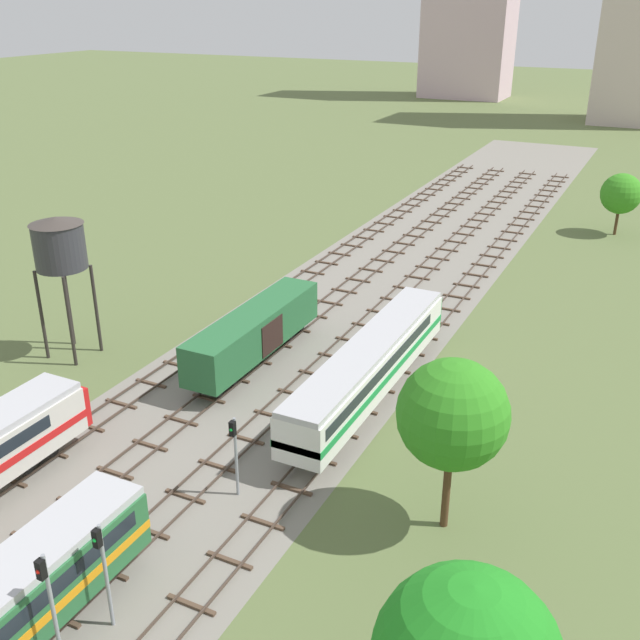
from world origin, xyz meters
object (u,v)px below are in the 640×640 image
freight_boxcar_left_midfar (255,331)px  signal_post_mid (103,564)px  water_tower (59,245)px  signal_post_near (235,447)px  diesel_railcar_centre_mid (370,364)px  signal_post_nearest (50,603)px

freight_boxcar_left_midfar → signal_post_mid: (6.91, -23.16, 0.80)m
signal_post_mid → water_tower: bearing=136.2°
water_tower → signal_post_near: water_tower is taller
freight_boxcar_left_midfar → signal_post_mid: signal_post_mid is taller
freight_boxcar_left_midfar → signal_post_near: signal_post_near is taller
diesel_railcar_centre_mid → signal_post_nearest: size_ratio=3.54×
diesel_railcar_centre_mid → signal_post_nearest: (-2.31, -24.51, 1.06)m
water_tower → signal_post_mid: size_ratio=2.01×
signal_post_nearest → signal_post_near: size_ratio=1.26×
signal_post_mid → freight_boxcar_left_midfar: bearing=106.6°
diesel_railcar_centre_mid → signal_post_mid: size_ratio=4.03×
diesel_railcar_centre_mid → signal_post_near: signal_post_near is taller
diesel_railcar_centre_mid → signal_post_near: size_ratio=4.46×
signal_post_near → diesel_railcar_centre_mid: bearing=79.2°
diesel_railcar_centre_mid → freight_boxcar_left_midfar: diesel_railcar_centre_mid is taller
diesel_railcar_centre_mid → signal_post_mid: bearing=-96.0°
signal_post_nearest → signal_post_mid: (-0.00, 2.73, -0.40)m
signal_post_near → signal_post_mid: size_ratio=0.90×
diesel_railcar_centre_mid → freight_boxcar_left_midfar: bearing=171.4°
diesel_railcar_centre_mid → water_tower: size_ratio=2.00×
water_tower → signal_post_mid: (19.33, -18.55, -5.01)m
signal_post_near → signal_post_mid: 9.67m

